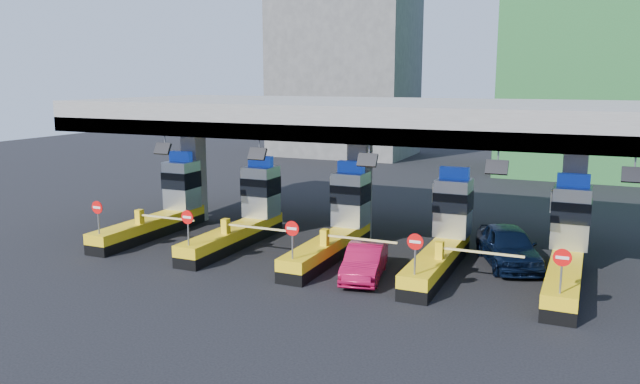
% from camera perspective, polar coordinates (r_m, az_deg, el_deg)
% --- Properties ---
extents(ground, '(120.00, 120.00, 0.00)m').
position_cam_1_polar(ground, '(29.33, 1.52, -5.66)').
color(ground, black).
rests_on(ground, ground).
extents(toll_canopy, '(28.00, 12.09, 7.00)m').
position_cam_1_polar(toll_canopy, '(30.93, 3.62, 6.71)').
color(toll_canopy, slate).
rests_on(toll_canopy, ground).
extents(toll_lane_far_left, '(4.43, 8.00, 4.16)m').
position_cam_1_polar(toll_lane_far_left, '(34.19, -13.97, -1.24)').
color(toll_lane_far_left, black).
rests_on(toll_lane_far_left, ground).
extents(toll_lane_left, '(4.43, 8.00, 4.16)m').
position_cam_1_polar(toll_lane_left, '(31.41, -6.73, -2.02)').
color(toll_lane_left, black).
rests_on(toll_lane_left, ground).
extents(toll_lane_center, '(4.43, 8.00, 4.16)m').
position_cam_1_polar(toll_lane_center, '(29.23, 1.74, -2.89)').
color(toll_lane_center, black).
rests_on(toll_lane_center, ground).
extents(toll_lane_right, '(4.43, 8.00, 4.16)m').
position_cam_1_polar(toll_lane_right, '(27.78, 11.35, -3.79)').
color(toll_lane_right, black).
rests_on(toll_lane_right, ground).
extents(toll_lane_far_right, '(4.43, 8.00, 4.16)m').
position_cam_1_polar(toll_lane_far_right, '(27.19, 21.71, -4.65)').
color(toll_lane_far_right, black).
rests_on(toll_lane_far_right, ground).
extents(bg_building_scaffold, '(18.00, 12.00, 28.00)m').
position_cam_1_polar(bg_building_scaffold, '(58.38, 26.04, 15.16)').
color(bg_building_scaffold, '#1E5926').
rests_on(bg_building_scaffold, ground).
extents(bg_building_concrete, '(14.00, 10.00, 18.00)m').
position_cam_1_polar(bg_building_concrete, '(66.82, 2.27, 11.14)').
color(bg_building_concrete, '#4C4C49').
rests_on(bg_building_concrete, ground).
extents(van, '(3.85, 5.52, 1.75)m').
position_cam_1_polar(van, '(28.57, 16.84, -4.73)').
color(van, black).
rests_on(van, ground).
extents(red_car, '(2.21, 4.34, 1.37)m').
position_cam_1_polar(red_car, '(25.76, 4.10, -6.38)').
color(red_car, maroon).
rests_on(red_car, ground).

